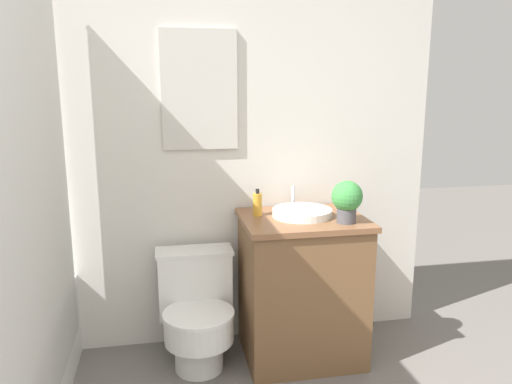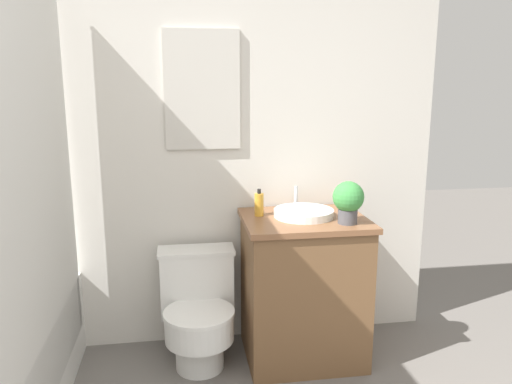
{
  "view_description": "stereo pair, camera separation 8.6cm",
  "coord_description": "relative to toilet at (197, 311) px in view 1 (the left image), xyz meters",
  "views": [
    {
      "loc": [
        0.01,
        -0.6,
        1.51
      ],
      "look_at": [
        0.46,
        1.73,
        0.99
      ],
      "focal_mm": 35.0,
      "sensor_mm": 36.0,
      "label": 1
    },
    {
      "loc": [
        0.09,
        -0.61,
        1.51
      ],
      "look_at": [
        0.46,
        1.73,
        0.99
      ],
      "focal_mm": 35.0,
      "sensor_mm": 36.0,
      "label": 2
    }
  ],
  "objects": [
    {
      "name": "wall_back",
      "position": [
        -0.17,
        0.28,
        0.95
      ],
      "size": [
        3.17,
        0.07,
        2.5
      ],
      "color": "silver",
      "rests_on": "ground_plane"
    },
    {
      "name": "soap_bottle",
      "position": [
        0.34,
        0.05,
        0.57
      ],
      "size": [
        0.05,
        0.05,
        0.15
      ],
      "color": "gold",
      "rests_on": "vanity"
    },
    {
      "name": "toilet",
      "position": [
        0.0,
        0.0,
        0.0
      ],
      "size": [
        0.42,
        0.51,
        0.61
      ],
      "color": "white",
      "rests_on": "ground_plane"
    },
    {
      "name": "vanity",
      "position": [
        0.58,
        -0.03,
        0.1
      ],
      "size": [
        0.66,
        0.54,
        0.81
      ],
      "color": "brown",
      "rests_on": "ground_plane"
    },
    {
      "name": "potted_plant",
      "position": [
        0.77,
        -0.17,
        0.63
      ],
      "size": [
        0.16,
        0.16,
        0.22
      ],
      "color": "#4C4C51",
      "rests_on": "vanity"
    },
    {
      "name": "sink",
      "position": [
        0.58,
        -0.01,
        0.53
      ],
      "size": [
        0.32,
        0.36,
        0.13
      ],
      "color": "white",
      "rests_on": "vanity"
    }
  ]
}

